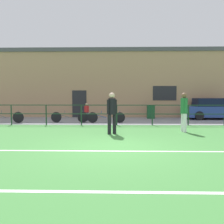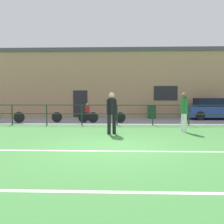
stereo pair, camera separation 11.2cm
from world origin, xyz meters
name	(u,v)px [view 1 (the left image)]	position (x,y,z in m)	size (l,w,h in m)	color
ground	(116,149)	(0.00, 0.00, -0.02)	(60.00, 44.00, 0.04)	#42843D
field_line_touchline	(115,151)	(0.00, -0.44, 0.00)	(36.00, 0.11, 0.00)	white
field_line_hash	(114,192)	(0.00, -3.41, 0.00)	(36.00, 0.11, 0.00)	white
pavement_strip	(117,121)	(0.00, 8.50, 0.01)	(48.00, 5.00, 0.02)	gray
perimeter_fence	(117,112)	(0.00, 6.00, 0.75)	(36.07, 0.07, 1.15)	#193823
clubhouse_facade	(117,83)	(0.00, 12.20, 2.70)	(28.00, 2.56, 5.38)	tan
player_goalkeeper	(112,111)	(-0.19, 2.77, 1.00)	(0.42, 0.32, 1.76)	black
player_striker	(184,110)	(3.06, 3.49, 1.01)	(0.31, 0.48, 1.77)	white
spectator_child	(87,111)	(-2.01, 8.33, 0.68)	(0.32, 0.20, 1.16)	#232D4C
parked_car_red	(214,109)	(6.93, 9.68, 0.73)	(4.12, 1.89, 1.48)	#28428E
bicycle_parked_0	(6,117)	(-6.70, 6.79, 0.37)	(2.18, 0.04, 0.76)	black
bicycle_parked_1	(106,117)	(-0.65, 7.05, 0.36)	(2.30, 0.04, 0.74)	black
bicycle_parked_2	(69,117)	(-2.91, 7.13, 0.36)	(2.29, 0.04, 0.74)	black
trash_bin_0	(151,112)	(2.47, 10.00, 0.52)	(0.56, 0.48, 1.00)	#194C28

